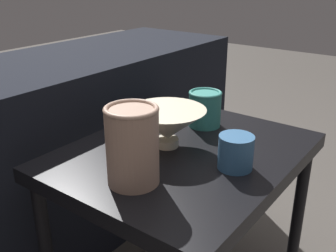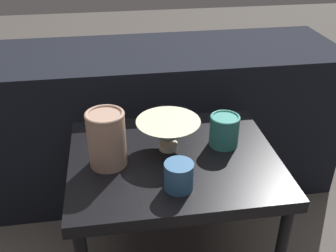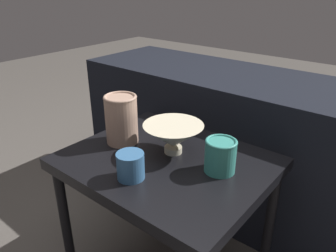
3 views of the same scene
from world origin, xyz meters
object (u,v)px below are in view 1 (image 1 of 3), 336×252
at_px(bowl, 167,125).
at_px(cup, 236,152).
at_px(vase_textured_left, 132,145).
at_px(vase_colorful_right, 205,108).

xyz_separation_m(bowl, cup, (-0.00, -0.20, -0.02)).
height_order(vase_textured_left, vase_colorful_right, vase_textured_left).
bearing_deg(bowl, cup, -90.35).
relative_size(vase_textured_left, cup, 2.13).
relative_size(bowl, cup, 2.46).
height_order(vase_colorful_right, cup, vase_colorful_right).
distance_m(bowl, vase_textured_left, 0.20).
distance_m(bowl, vase_colorful_right, 0.19).
bearing_deg(vase_textured_left, vase_colorful_right, 7.73).
bearing_deg(bowl, vase_textured_left, -164.73).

